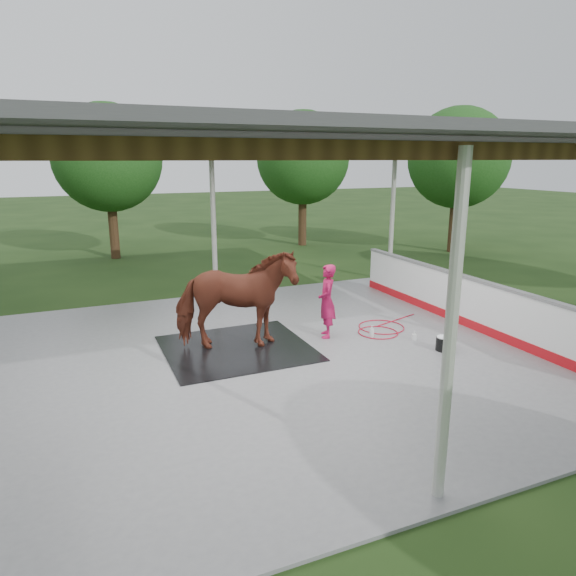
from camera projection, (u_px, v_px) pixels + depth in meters
name	position (u px, v px, depth m)	size (l,w,h in m)	color
ground	(281.00, 357.00, 10.06)	(100.00, 100.00, 0.00)	#1E3814
concrete_slab	(281.00, 355.00, 10.06)	(12.00, 10.00, 0.05)	slate
pavilion_structure	(280.00, 147.00, 9.09)	(12.60, 10.60, 4.05)	beige
dasher_board	(467.00, 302.00, 11.68)	(0.16, 8.00, 1.15)	red
tree_belt	(277.00, 158.00, 10.05)	(28.00, 28.00, 5.80)	#382314
rubber_mat	(237.00, 348.00, 10.35)	(2.84, 2.66, 0.02)	black
horse	(236.00, 300.00, 10.10)	(1.08, 2.37, 2.00)	maroon
handler	(327.00, 301.00, 10.88)	(0.57, 0.38, 1.58)	#B11249
wash_bucket	(444.00, 343.00, 10.22)	(0.31, 0.31, 0.29)	black
soap_bottle_a	(372.00, 331.00, 10.95)	(0.11, 0.11, 0.28)	silver
soap_bottle_b	(414.00, 335.00, 10.82)	(0.09, 0.09, 0.20)	#338CD8
hose_coil	(380.00, 329.00, 11.50)	(2.00, 1.26, 0.02)	#AB0C24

